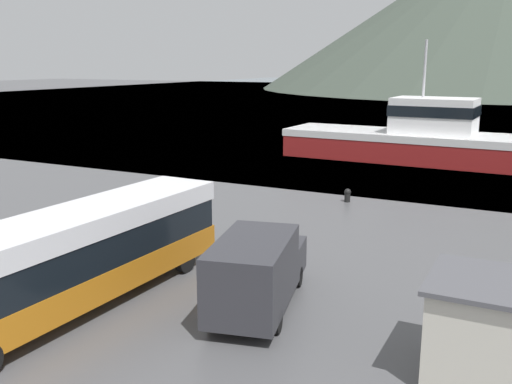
{
  "coord_description": "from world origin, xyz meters",
  "views": [
    {
      "loc": [
        10.55,
        -5.88,
        7.58
      ],
      "look_at": [
        -0.53,
        15.97,
        2.0
      ],
      "focal_mm": 40.0,
      "sensor_mm": 36.0,
      "label": 1
    }
  ],
  "objects_px": {
    "tour_bus": "(77,254)",
    "storage_bin": "(78,225)",
    "dock_kiosk": "(487,330)",
    "fishing_boat": "(413,138)",
    "delivery_van": "(257,270)"
  },
  "relations": [
    {
      "from": "tour_bus",
      "to": "storage_bin",
      "type": "relative_size",
      "value": 7.91
    },
    {
      "from": "fishing_boat",
      "to": "storage_bin",
      "type": "relative_size",
      "value": 12.81
    },
    {
      "from": "dock_kiosk",
      "to": "storage_bin",
      "type": "bearing_deg",
      "value": 166.21
    },
    {
      "from": "tour_bus",
      "to": "storage_bin",
      "type": "height_order",
      "value": "tour_bus"
    },
    {
      "from": "tour_bus",
      "to": "delivery_van",
      "type": "relative_size",
      "value": 1.95
    },
    {
      "from": "tour_bus",
      "to": "delivery_van",
      "type": "xyz_separation_m",
      "value": [
        5.05,
        2.46,
        -0.48
      ]
    },
    {
      "from": "delivery_van",
      "to": "tour_bus",
      "type": "bearing_deg",
      "value": -167.13
    },
    {
      "from": "tour_bus",
      "to": "dock_kiosk",
      "type": "distance_m",
      "value": 11.91
    },
    {
      "from": "dock_kiosk",
      "to": "delivery_van",
      "type": "bearing_deg",
      "value": 170.29
    },
    {
      "from": "storage_bin",
      "to": "dock_kiosk",
      "type": "distance_m",
      "value": 17.73
    },
    {
      "from": "delivery_van",
      "to": "fishing_boat",
      "type": "distance_m",
      "value": 30.44
    },
    {
      "from": "tour_bus",
      "to": "storage_bin",
      "type": "bearing_deg",
      "value": 136.32
    },
    {
      "from": "storage_bin",
      "to": "dock_kiosk",
      "type": "relative_size",
      "value": 0.52
    },
    {
      "from": "delivery_van",
      "to": "storage_bin",
      "type": "xyz_separation_m",
      "value": [
        -10.42,
        3.06,
        -0.7
      ]
    },
    {
      "from": "delivery_van",
      "to": "storage_bin",
      "type": "bearing_deg",
      "value": 150.56
    }
  ]
}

